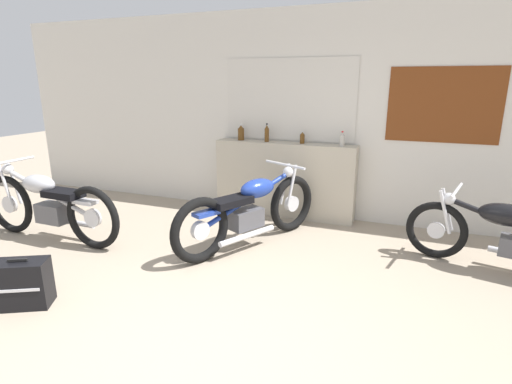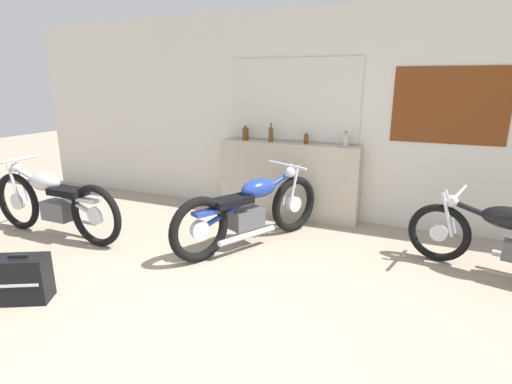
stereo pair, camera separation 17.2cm
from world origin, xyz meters
name	(u,v)px [view 2 (the right image)]	position (x,y,z in m)	size (l,w,h in m)	color
ground_plane	(187,363)	(0.00, 0.00, 0.00)	(24.00, 24.00, 0.00)	gray
wall_back	(323,116)	(0.00, 3.41, 1.41)	(10.00, 0.07, 2.80)	silver
sill_counter	(288,180)	(-0.41, 3.23, 0.52)	(1.98, 0.28, 1.05)	#B7AD99
bottle_leftmost	(245,133)	(-1.07, 3.24, 1.15)	(0.09, 0.09, 0.23)	#5B3814
bottle_left_center	(271,134)	(-0.67, 3.23, 1.16)	(0.06, 0.06, 0.26)	#5B3814
bottle_center	(306,138)	(-0.17, 3.25, 1.12)	(0.06, 0.06, 0.17)	#5B3814
bottle_right_center	(346,140)	(0.38, 3.21, 1.13)	(0.07, 0.07, 0.20)	#B7B2A8
motorcycle_silver	(54,202)	(-2.74, 1.33, 0.44)	(2.09, 0.64, 0.94)	black
motorcycle_blue	(251,210)	(-0.44, 2.06, 0.43)	(1.06, 1.94, 0.90)	black
hard_case_black	(22,279)	(-1.76, 0.12, 0.21)	(0.50, 0.41, 0.44)	black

